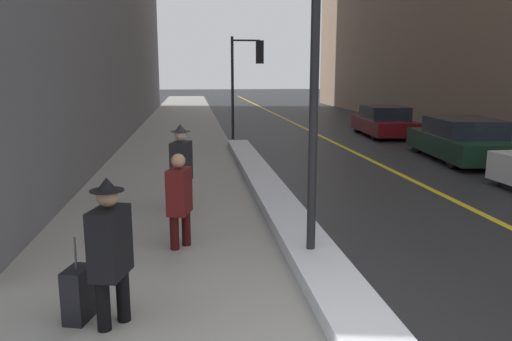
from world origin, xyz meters
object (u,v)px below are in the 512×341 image
at_px(lamp_post, 315,45).
at_px(parked_car_dark_green, 461,140).
at_px(traffic_light_near, 249,65).
at_px(pedestrian_with_shoulder_bag, 180,196).
at_px(pedestrian_in_glasses, 181,164).
at_px(pedestrian_nearside, 111,247).
at_px(rolling_suitcase, 78,295).
at_px(parked_car_maroon, 384,122).

distance_m(lamp_post, parked_car_dark_green, 10.45).
xyz_separation_m(traffic_light_near, pedestrian_with_shoulder_bag, (-2.52, -12.87, -2.12)).
height_order(traffic_light_near, pedestrian_in_glasses, traffic_light_near).
height_order(pedestrian_nearside, parked_car_dark_green, pedestrian_nearside).
height_order(pedestrian_nearside, rolling_suitcase, pedestrian_nearside).
bearing_deg(pedestrian_in_glasses, pedestrian_nearside, 7.40).
height_order(pedestrian_with_shoulder_bag, rolling_suitcase, pedestrian_with_shoulder_bag).
distance_m(lamp_post, traffic_light_near, 13.76).
height_order(traffic_light_near, parked_car_dark_green, traffic_light_near).
bearing_deg(parked_car_maroon, rolling_suitcase, 152.27).
relative_size(pedestrian_with_shoulder_bag, pedestrian_in_glasses, 0.86).
bearing_deg(rolling_suitcase, pedestrian_with_shoulder_bag, 170.31).
bearing_deg(lamp_post, pedestrian_with_shoulder_bag, 154.26).
height_order(pedestrian_with_shoulder_bag, parked_car_maroon, pedestrian_with_shoulder_bag).
bearing_deg(pedestrian_in_glasses, lamp_post, 47.60).
relative_size(parked_car_dark_green, parked_car_maroon, 1.09).
height_order(lamp_post, pedestrian_nearside, lamp_post).
relative_size(lamp_post, pedestrian_with_shoulder_bag, 3.43).
xyz_separation_m(parked_car_maroon, rolling_suitcase, (-9.33, -15.14, -0.30)).
bearing_deg(lamp_post, parked_car_dark_green, 49.68).
bearing_deg(lamp_post, parked_car_maroon, 64.89).
relative_size(pedestrian_in_glasses, parked_car_dark_green, 0.36).
distance_m(pedestrian_with_shoulder_bag, rolling_suitcase, 2.48).
relative_size(traffic_light_near, pedestrian_nearside, 2.52).
bearing_deg(parked_car_maroon, pedestrian_nearside, 153.60).
bearing_deg(parked_car_dark_green, pedestrian_with_shoulder_bag, 135.01).
bearing_deg(pedestrian_with_shoulder_bag, parked_car_maroon, 163.03).
bearing_deg(pedestrian_with_shoulder_bag, traffic_light_near, -175.40).
relative_size(traffic_light_near, pedestrian_with_shoulder_bag, 2.77).
bearing_deg(parked_car_dark_green, rolling_suitcase, 139.56).
distance_m(parked_car_dark_green, rolling_suitcase, 13.10).
bearing_deg(traffic_light_near, pedestrian_in_glasses, -102.01).
bearing_deg(rolling_suitcase, lamp_post, 130.44).
bearing_deg(pedestrian_in_glasses, rolling_suitcase, 2.03).
xyz_separation_m(pedestrian_in_glasses, rolling_suitcase, (-1.03, -4.25, -0.62)).
xyz_separation_m(traffic_light_near, pedestrian_in_glasses, (-2.53, -10.81, -2.01)).
xyz_separation_m(pedestrian_nearside, parked_car_dark_green, (9.05, 9.22, -0.26)).
xyz_separation_m(lamp_post, parked_car_maroon, (6.48, 13.82, -2.39)).
relative_size(pedestrian_nearside, pedestrian_with_shoulder_bag, 1.10).
bearing_deg(pedestrian_nearside, rolling_suitcase, -95.16).
distance_m(traffic_light_near, pedestrian_nearside, 15.67).
relative_size(lamp_post, rolling_suitcase, 5.28).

